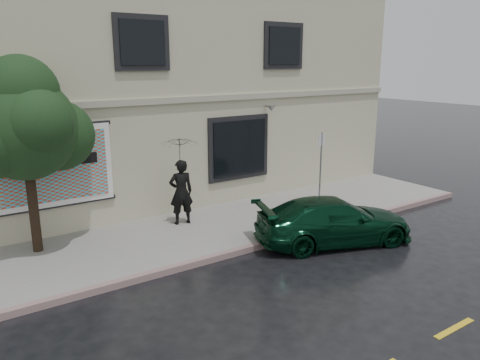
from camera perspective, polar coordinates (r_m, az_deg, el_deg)
ground at (r=10.35m, az=0.62°, el=-12.80°), size 90.00×90.00×0.00m
sidewalk at (r=12.88m, az=-7.74°, el=-6.93°), size 20.00×3.50×0.15m
curb at (r=11.46m, az=-3.74°, el=-9.61°), size 20.00×0.18×0.16m
building at (r=17.41m, az=-16.80°, el=9.72°), size 20.00×8.12×7.00m
billboard at (r=12.92m, az=-24.26°, el=1.14°), size 4.30×0.16×2.20m
car at (r=12.66m, az=11.38°, el=-4.90°), size 4.56×3.11×1.22m
pedestrian at (r=13.42m, az=-7.19°, el=-1.46°), size 0.76×0.57×1.88m
umbrella at (r=13.12m, az=-7.38°, el=4.21°), size 1.39×1.39×0.81m
street_tree at (r=12.00m, az=-24.79°, el=5.65°), size 2.43×2.43×4.26m
sign_pole at (r=14.96m, az=9.81°, el=2.12°), size 0.30×0.05×2.41m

